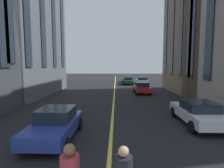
{
  "coord_description": "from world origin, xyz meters",
  "views": [
    {
      "loc": [
        -0.82,
        -0.24,
        3.32
      ],
      "look_at": [
        12.52,
        0.09,
        1.98
      ],
      "focal_mm": 28.16,
      "sensor_mm": 36.0,
      "label": 1
    }
  ],
  "objects_px": {
    "car_silver_mid": "(142,81)",
    "car_blue_parked_b": "(55,124)",
    "car_red_parked_a": "(142,88)",
    "car_white_trailing": "(198,112)",
    "car_green_near": "(128,81)",
    "car_grey_oncoming": "(127,79)"
  },
  "relations": [
    {
      "from": "car_silver_mid",
      "to": "car_green_near",
      "type": "distance_m",
      "value": 2.65
    },
    {
      "from": "car_red_parked_a",
      "to": "car_green_near",
      "type": "distance_m",
      "value": 10.98
    },
    {
      "from": "car_white_trailing",
      "to": "car_green_near",
      "type": "height_order",
      "value": "same"
    },
    {
      "from": "car_silver_mid",
      "to": "car_grey_oncoming",
      "type": "xyz_separation_m",
      "value": [
        5.96,
        2.35,
        0.0
      ]
    },
    {
      "from": "car_grey_oncoming",
      "to": "car_blue_parked_b",
      "type": "bearing_deg",
      "value": 170.32
    },
    {
      "from": "car_red_parked_a",
      "to": "car_blue_parked_b",
      "type": "bearing_deg",
      "value": 156.73
    },
    {
      "from": "car_red_parked_a",
      "to": "car_green_near",
      "type": "bearing_deg",
      "value": 5.25
    },
    {
      "from": "car_red_parked_a",
      "to": "car_blue_parked_b",
      "type": "xyz_separation_m",
      "value": [
        -13.8,
        5.93,
        0.0
      ]
    },
    {
      "from": "car_silver_mid",
      "to": "car_green_near",
      "type": "height_order",
      "value": "car_silver_mid"
    },
    {
      "from": "car_blue_parked_b",
      "to": "car_white_trailing",
      "type": "bearing_deg",
      "value": -73.65
    },
    {
      "from": "car_silver_mid",
      "to": "car_red_parked_a",
      "type": "distance_m",
      "value": 10.25
    },
    {
      "from": "car_red_parked_a",
      "to": "car_green_near",
      "type": "xyz_separation_m",
      "value": [
        10.93,
        1.01,
        0.0
      ]
    },
    {
      "from": "car_grey_oncoming",
      "to": "car_red_parked_a",
      "type": "distance_m",
      "value": 16.11
    },
    {
      "from": "car_silver_mid",
      "to": "car_blue_parked_b",
      "type": "distance_m",
      "value": 25.06
    },
    {
      "from": "car_grey_oncoming",
      "to": "car_white_trailing",
      "type": "bearing_deg",
      "value": -175.15
    },
    {
      "from": "car_blue_parked_b",
      "to": "car_green_near",
      "type": "xyz_separation_m",
      "value": [
        24.73,
        -4.93,
        0.0
      ]
    },
    {
      "from": "car_silver_mid",
      "to": "car_grey_oncoming",
      "type": "bearing_deg",
      "value": 21.54
    },
    {
      "from": "car_silver_mid",
      "to": "car_blue_parked_b",
      "type": "xyz_separation_m",
      "value": [
        -23.93,
        7.45,
        0.0
      ]
    },
    {
      "from": "car_silver_mid",
      "to": "car_green_near",
      "type": "relative_size",
      "value": 0.89
    },
    {
      "from": "car_white_trailing",
      "to": "car_green_near",
      "type": "bearing_deg",
      "value": 6.39
    },
    {
      "from": "car_white_trailing",
      "to": "car_green_near",
      "type": "xyz_separation_m",
      "value": [
        22.54,
        2.52,
        0.0
      ]
    },
    {
      "from": "car_blue_parked_b",
      "to": "car_green_near",
      "type": "bearing_deg",
      "value": -11.27
    }
  ]
}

